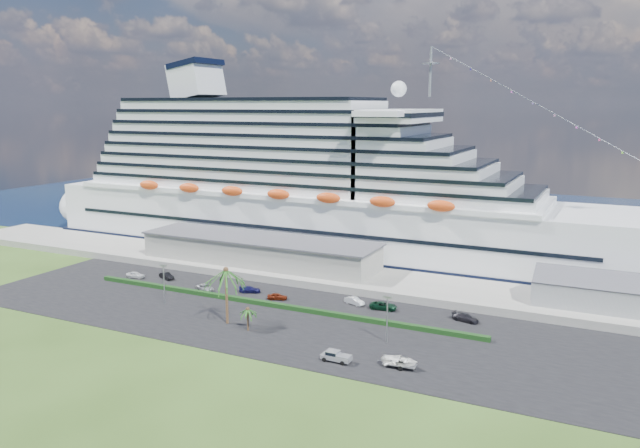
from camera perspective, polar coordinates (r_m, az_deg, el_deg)
The scene contains 22 objects.
ground at distance 110.71m, azimuth -5.29°, elevation -10.49°, with size 420.00×420.00×0.00m, color #2E4717.
asphalt_lot at distance 119.62m, azimuth -2.54°, elevation -8.76°, with size 140.00×38.00×0.12m, color black.
wharf at distance 144.29m, azimuth 2.96°, elevation -4.95°, with size 240.00×20.00×1.80m, color gray.
water at distance 228.07m, azimuth 11.82°, elevation 0.52°, with size 420.00×160.00×0.02m, color black.
cruise_ship at distance 171.23m, azimuth -0.49°, elevation 3.00°, with size 191.00×38.00×54.00m.
terminal_building at distance 154.37m, azimuth -5.61°, elevation -2.35°, with size 61.00×15.00×6.30m.
port_shed at distance 132.89m, azimuth 24.20°, elevation -5.75°, with size 24.00×12.31×7.37m.
hedge at distance 127.31m, azimuth -4.66°, elevation -7.31°, with size 88.00×1.10×0.90m, color black.
lamp_post_left at distance 130.86m, azimuth -14.09°, elevation -4.92°, with size 1.60×0.35×8.27m.
lamp_post_right at distance 107.57m, azimuth 6.17°, elevation -8.12°, with size 1.60×0.35×8.27m.
palm_tall at distance 116.17m, azimuth -8.59°, elevation -4.74°, with size 8.82×8.82×11.13m.
palm_short at distance 113.69m, azimuth -6.63°, elevation -7.96°, with size 3.53×3.53×4.56m.
parked_car_0 at distance 153.08m, azimuth -16.52°, elevation -4.48°, with size 1.72×4.29×1.46m, color white.
parked_car_1 at distance 150.28m, azimuth -13.86°, elevation -4.63°, with size 1.56×4.48×1.48m, color black.
parked_car_2 at distance 139.44m, azimuth -10.47°, elevation -5.73°, with size 2.21×4.78×1.33m, color #A1A3AA.
parked_car_3 at distance 136.61m, azimuth -6.43°, elevation -5.97°, with size 1.89×4.64×1.35m, color #16154C.
parked_car_4 at distance 131.20m, azimuth -3.92°, elevation -6.62°, with size 1.68×4.17×1.42m, color maroon.
parked_car_5 at distance 128.12m, azimuth 3.17°, elevation -7.04°, with size 1.56×4.46×1.47m, color silver.
parked_car_6 at distance 125.53m, azimuth 5.81°, elevation -7.45°, with size 2.50×5.42×1.51m, color black.
parked_car_7 at distance 121.53m, azimuth 13.15°, elevation -8.32°, with size 2.08×5.12×1.49m, color black.
pickup_truck at distance 100.96m, azimuth 1.44°, elevation -11.96°, with size 4.94×1.98×1.74m.
boat_trailer at distance 99.37m, azimuth 7.29°, elevation -12.27°, with size 6.53×4.39×1.86m.
Camera 1 is at (53.84, -87.92, 40.36)m, focal length 35.00 mm.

